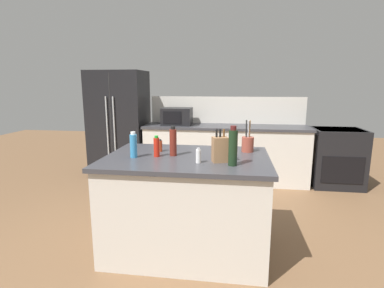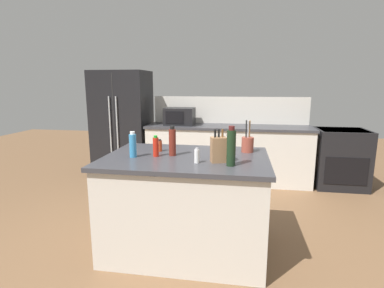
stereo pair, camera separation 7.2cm
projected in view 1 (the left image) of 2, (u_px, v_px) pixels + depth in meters
The scene contains 15 objects.
ground_plane at pixel (187, 247), 3.01m from camera, with size 14.00×14.00×0.00m, color brown.
back_counter_run at pixel (225, 153), 5.01m from camera, with size 2.69×0.66×0.94m.
wall_backsplash at pixel (227, 110), 5.18m from camera, with size 2.65×0.03×0.46m, color beige.
kitchen_island at pixel (187, 203), 2.92m from camera, with size 1.54×1.07×0.94m.
refrigerator at pixel (120, 125), 5.23m from camera, with size 0.92×0.75×1.83m.
range_oven at pixel (336, 157), 4.77m from camera, with size 0.76×0.65×0.92m.
microwave at pixel (177, 116), 5.00m from camera, with size 0.48×0.39×0.28m.
knife_block at pixel (220, 149), 2.61m from camera, with size 0.15×0.14×0.29m.
utensil_crock at pixel (248, 144), 3.01m from camera, with size 0.12×0.12×0.32m.
spice_jar_paprika at pixel (160, 146), 3.02m from camera, with size 0.05×0.05×0.12m.
vinegar_bottle at pixel (173, 142), 2.83m from camera, with size 0.07×0.07×0.28m.
salt_shaker at pixel (198, 156), 2.58m from camera, with size 0.04×0.04×0.13m.
dish_soap_bottle at pixel (133, 145), 2.76m from camera, with size 0.07×0.07×0.24m.
wine_bottle at pixel (233, 147), 2.48m from camera, with size 0.08×0.08×0.34m.
hot_sauce_bottle at pixel (157, 147), 2.80m from camera, with size 0.05×0.05×0.20m.
Camera 1 is at (0.43, -2.71, 1.61)m, focal length 28.00 mm.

